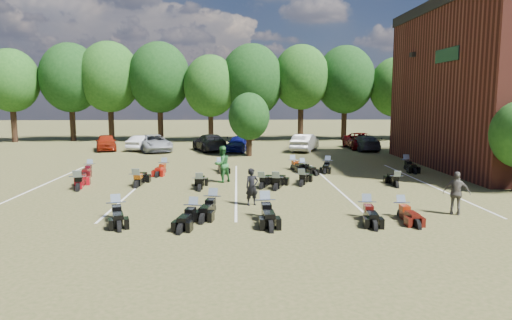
{
  "coord_description": "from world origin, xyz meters",
  "views": [
    {
      "loc": [
        -2.95,
        -20.0,
        4.39
      ],
      "look_at": [
        -1.94,
        4.0,
        1.2
      ],
      "focal_mm": 32.0,
      "sensor_mm": 36.0,
      "label": 1
    }
  ],
  "objects": [
    {
      "name": "motorcycle_6",
      "position": [
        3.22,
        -3.51,
        0.0
      ],
      "size": [
        0.68,
        2.06,
        1.14
      ],
      "primitive_type": null,
      "rotation": [
        0.0,
        0.0,
        0.01
      ],
      "color": "#4A0F0A",
      "rests_on": "ground"
    },
    {
      "name": "motorcycle_7",
      "position": [
        -10.68,
        2.12,
        0.0
      ],
      "size": [
        1.26,
        2.63,
        1.41
      ],
      "primitive_type": null,
      "rotation": [
        0.0,
        0.0,
        3.33
      ],
      "color": "maroon",
      "rests_on": "ground"
    },
    {
      "name": "motorcycle_3",
      "position": [
        -3.92,
        -2.38,
        0.0
      ],
      "size": [
        1.11,
        2.38,
        1.28
      ],
      "primitive_type": null,
      "rotation": [
        0.0,
        0.0,
        -0.17
      ],
      "color": "black",
      "rests_on": "ground"
    },
    {
      "name": "motorcycle_4",
      "position": [
        -1.9,
        -3.37,
        0.0
      ],
      "size": [
        0.88,
        2.48,
        1.37
      ],
      "primitive_type": null,
      "rotation": [
        0.0,
        0.0,
        0.04
      ],
      "color": "black",
      "rests_on": "ground"
    },
    {
      "name": "car_5",
      "position": [
        2.87,
        18.62,
        0.74
      ],
      "size": [
        3.11,
        4.75,
        1.48
      ],
      "primitive_type": "imported",
      "rotation": [
        0.0,
        0.0,
        2.76
      ],
      "color": "#A4A39F",
      "rests_on": "ground"
    },
    {
      "name": "person_black",
      "position": [
        -2.33,
        -1.33,
        0.78
      ],
      "size": [
        0.67,
        0.56,
        1.56
      ],
      "primitive_type": "imported",
      "rotation": [
        0.0,
        0.0,
        0.39
      ],
      "color": "black",
      "rests_on": "ground"
    },
    {
      "name": "car_2",
      "position": [
        -10.02,
        19.05,
        0.71
      ],
      "size": [
        4.15,
        5.63,
        1.42
      ],
      "primitive_type": "imported",
      "rotation": [
        0.0,
        0.0,
        0.4
      ],
      "color": "#9A9DA3",
      "rests_on": "ground"
    },
    {
      "name": "car_1",
      "position": [
        -11.04,
        20.02,
        0.65
      ],
      "size": [
        2.59,
        4.17,
        1.3
      ],
      "primitive_type": "imported",
      "rotation": [
        0.0,
        0.0,
        2.81
      ],
      "color": "silver",
      "rests_on": "ground"
    },
    {
      "name": "motorcycle_5",
      "position": [
        1.89,
        -3.55,
        0.0
      ],
      "size": [
        0.93,
        2.26,
        1.22
      ],
      "primitive_type": null,
      "rotation": [
        0.0,
        0.0,
        -0.11
      ],
      "color": "black",
      "rests_on": "ground"
    },
    {
      "name": "motorcycle_2",
      "position": [
        -4.56,
        -3.73,
        0.0
      ],
      "size": [
        1.05,
        2.24,
        1.2
      ],
      "primitive_type": null,
      "rotation": [
        0.0,
        0.0,
        -0.18
      ],
      "color": "black",
      "rests_on": "ground"
    },
    {
      "name": "motorcycle_19",
      "position": [
        2.73,
        8.11,
        0.0
      ],
      "size": [
        1.29,
        2.31,
        1.23
      ],
      "primitive_type": null,
      "rotation": [
        0.0,
        0.0,
        -0.29
      ],
      "color": "black",
      "rests_on": "ground"
    },
    {
      "name": "motorcycle_1",
      "position": [
        -7.43,
        -3.33,
        0.0
      ],
      "size": [
        1.37,
        2.36,
        1.26
      ],
      "primitive_type": null,
      "rotation": [
        0.0,
        0.0,
        0.31
      ],
      "color": "black",
      "rests_on": "ground"
    },
    {
      "name": "car_6",
      "position": [
        8.19,
        20.34,
        0.71
      ],
      "size": [
        2.4,
        5.12,
        1.42
      ],
      "primitive_type": "imported",
      "rotation": [
        0.0,
        0.0,
        0.01
      ],
      "color": "#520408",
      "rests_on": "ground"
    },
    {
      "name": "motorcycle_12",
      "position": [
        0.36,
        2.83,
        0.0
      ],
      "size": [
        1.39,
        2.39,
        1.27
      ],
      "primitive_type": null,
      "rotation": [
        0.0,
        0.0,
        2.83
      ],
      "color": "black",
      "rests_on": "ground"
    },
    {
      "name": "motorcycle_10",
      "position": [
        -1.05,
        1.84,
        0.0
      ],
      "size": [
        1.39,
        2.44,
        1.3
      ],
      "primitive_type": null,
      "rotation": [
        0.0,
        0.0,
        2.84
      ],
      "color": "black",
      "rests_on": "ground"
    },
    {
      "name": "parking_lines",
      "position": [
        -3.0,
        3.0,
        0.01
      ],
      "size": [
        20.1,
        14.0,
        0.01
      ],
      "color": "silver",
      "rests_on": "ground"
    },
    {
      "name": "person_grey",
      "position": [
        5.44,
        -3.24,
        0.84
      ],
      "size": [
        1.06,
        0.8,
        1.67
      ],
      "primitive_type": "imported",
      "rotation": [
        0.0,
        0.0,
        2.68
      ],
      "color": "#555049",
      "rests_on": "ground"
    },
    {
      "name": "motorcycle_8",
      "position": [
        -8.01,
        2.79,
        0.0
      ],
      "size": [
        0.83,
        2.46,
        1.36
      ],
      "primitive_type": null,
      "rotation": [
        0.0,
        0.0,
        3.12
      ],
      "color": "black",
      "rests_on": "ground"
    },
    {
      "name": "motorcycle_15",
      "position": [
        -7.37,
        7.48,
        0.0
      ],
      "size": [
        0.9,
        2.29,
        1.25
      ],
      "primitive_type": null,
      "rotation": [
        0.0,
        0.0,
        -0.08
      ],
      "color": "#96120A",
      "rests_on": "ground"
    },
    {
      "name": "car_7",
      "position": [
        8.13,
        19.08,
        0.66
      ],
      "size": [
        2.01,
        4.63,
        1.32
      ],
      "primitive_type": "imported",
      "rotation": [
        0.0,
        0.0,
        3.18
      ],
      "color": "#3A393E",
      "rests_on": "ground"
    },
    {
      "name": "motorcycle_20",
      "position": [
        7.77,
        8.11,
        0.0
      ],
      "size": [
        0.92,
        2.38,
        1.3
      ],
      "primitive_type": null,
      "rotation": [
        0.0,
        0.0,
        -0.08
      ],
      "color": "black",
      "rests_on": "ground"
    },
    {
      "name": "motorcycle_16",
      "position": [
        -4.03,
        8.15,
        0.0
      ],
      "size": [
        1.16,
        2.11,
        1.12
      ],
      "primitive_type": null,
      "rotation": [
        0.0,
        0.0,
        0.27
      ],
      "color": "black",
      "rests_on": "ground"
    },
    {
      "name": "motorcycle_17",
      "position": [
        0.62,
        8.58,
        0.0
      ],
      "size": [
        1.2,
        2.3,
        1.23
      ],
      "primitive_type": null,
      "rotation": [
        0.0,
        0.0,
        0.24
      ],
      "color": "black",
      "rests_on": "ground"
    },
    {
      "name": "motorcycle_13",
      "position": [
        5.09,
        2.29,
        0.0
      ],
      "size": [
        0.87,
        2.18,
        1.19
      ],
      "primitive_type": null,
      "rotation": [
        0.0,
        0.0,
        3.05
      ],
      "color": "black",
      "rests_on": "ground"
    },
    {
      "name": "person_green",
      "position": [
        -3.75,
        4.1,
        0.97
      ],
      "size": [
        1.2,
        1.17,
        1.94
      ],
      "primitive_type": "imported",
      "rotation": [
        0.0,
        0.0,
        3.83
      ],
      "color": "#27692E",
      "rests_on": "ground"
    },
    {
      "name": "young_tree_midfield",
      "position": [
        -2.0,
        15.5,
        3.09
      ],
      "size": [
        3.2,
        3.2,
        4.7
      ],
      "color": "black",
      "rests_on": "ground"
    },
    {
      "name": "ground",
      "position": [
        0.0,
        0.0,
        0.0
      ],
      "size": [
        160.0,
        160.0,
        0.0
      ],
      "primitive_type": "plane",
      "color": "brown",
      "rests_on": "ground"
    },
    {
      "name": "car_0",
      "position": [
        -14.33,
        20.03,
        0.7
      ],
      "size": [
        2.74,
        4.4,
        1.4
      ],
      "primitive_type": "imported",
      "rotation": [
        0.0,
        0.0,
        0.29
      ],
      "color": "maroon",
      "rests_on": "ground"
    },
    {
      "name": "motorcycle_9",
      "position": [
        -4.77,
        1.83,
        0.0
      ],
      "size": [
        0.73,
        2.26,
        1.26
      ],
      "primitive_type": null,
      "rotation": [
        0.0,
        0.0,
        3.15
      ],
      "color": "black",
      "rests_on": "ground"
    },
    {
      "name": "car_3",
      "position": [
        -5.31,
        19.18,
        0.73
      ],
      "size": [
        3.61,
        5.42,
        1.46
      ],
      "primitive_type": "imported",
      "rotation": [
        0.0,
        0.0,
        3.48
      ],
      "color": "black",
      "rests_on": "ground"
    },
    {
      "name": "motorcycle_18",
      "position": [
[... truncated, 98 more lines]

